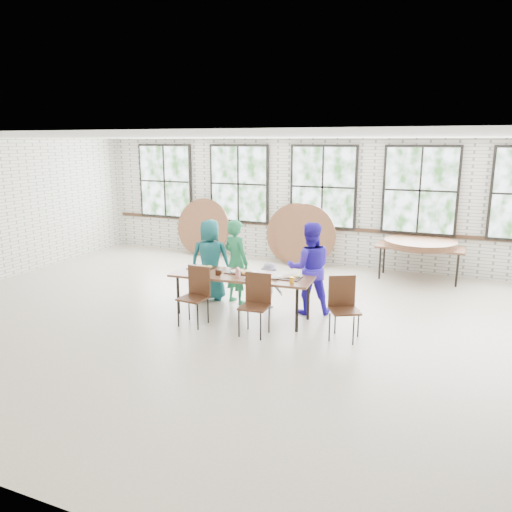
{
  "coord_description": "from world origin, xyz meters",
  "views": [
    {
      "loc": [
        3.21,
        -7.1,
        2.93
      ],
      "look_at": [
        0.0,
        0.4,
        1.05
      ],
      "focal_mm": 35.0,
      "sensor_mm": 36.0,
      "label": 1
    }
  ],
  "objects_px": {
    "dining_table": "(242,278)",
    "chair_near_left": "(196,291)",
    "chair_near_right": "(256,298)",
    "storage_table": "(420,249)"
  },
  "relations": [
    {
      "from": "storage_table",
      "to": "chair_near_left",
      "type": "bearing_deg",
      "value": -125.47
    },
    {
      "from": "dining_table",
      "to": "chair_near_right",
      "type": "xyz_separation_m",
      "value": [
        0.51,
        -0.58,
        -0.13
      ]
    },
    {
      "from": "chair_near_right",
      "to": "storage_table",
      "type": "bearing_deg",
      "value": 61.05
    },
    {
      "from": "dining_table",
      "to": "chair_near_right",
      "type": "distance_m",
      "value": 0.78
    },
    {
      "from": "dining_table",
      "to": "chair_near_left",
      "type": "distance_m",
      "value": 0.81
    },
    {
      "from": "chair_near_left",
      "to": "storage_table",
      "type": "height_order",
      "value": "chair_near_left"
    },
    {
      "from": "chair_near_left",
      "to": "chair_near_right",
      "type": "distance_m",
      "value": 1.07
    },
    {
      "from": "dining_table",
      "to": "chair_near_right",
      "type": "bearing_deg",
      "value": -53.11
    },
    {
      "from": "chair_near_right",
      "to": "dining_table",
      "type": "bearing_deg",
      "value": 127.93
    },
    {
      "from": "chair_near_left",
      "to": "dining_table",
      "type": "bearing_deg",
      "value": 51.21
    }
  ]
}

